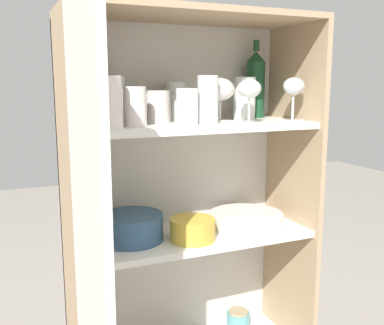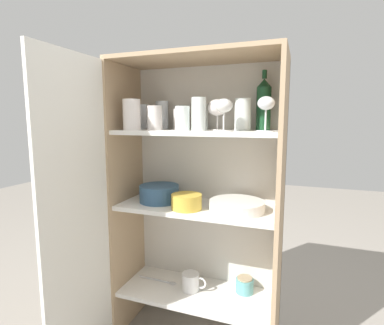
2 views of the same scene
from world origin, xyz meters
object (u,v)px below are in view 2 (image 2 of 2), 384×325
wine_bottle (264,104)px  plate_stack_white (237,206)px  coffee_mug_primary (191,282)px  serving_bowl_small (187,201)px  storage_jar (245,285)px  mixing_bowl_large (159,193)px

wine_bottle → plate_stack_white: bearing=-129.5°
coffee_mug_primary → serving_bowl_small: bearing=-86.6°
storage_jar → coffee_mug_primary: bearing=-163.3°
wine_bottle → storage_jar: wine_bottle is taller
plate_stack_white → serving_bowl_small: 0.22m
plate_stack_white → mixing_bowl_large: 0.39m
mixing_bowl_large → coffee_mug_primary: (0.17, -0.00, -0.43)m
plate_stack_white → mixing_bowl_large: (-0.39, 0.02, 0.02)m
coffee_mug_primary → storage_jar: (0.25, 0.07, -0.01)m
wine_bottle → serving_bowl_small: (-0.31, -0.16, -0.43)m
wine_bottle → plate_stack_white: wine_bottle is taller
wine_bottle → storage_jar: (-0.06, -0.02, -0.86)m
mixing_bowl_large → serving_bowl_small: 0.19m
coffee_mug_primary → plate_stack_white: bearing=-3.6°
plate_stack_white → coffee_mug_primary: bearing=176.4°
serving_bowl_small → plate_stack_white: bearing=13.7°
mixing_bowl_large → storage_jar: bearing=9.7°
coffee_mug_primary → mixing_bowl_large: bearing=178.6°
wine_bottle → plate_stack_white: (-0.09, -0.11, -0.44)m
mixing_bowl_large → plate_stack_white: bearing=-2.7°
wine_bottle → storage_jar: bearing=-162.9°
storage_jar → serving_bowl_small: bearing=-150.0°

